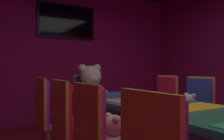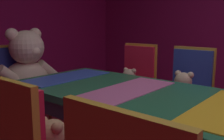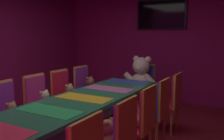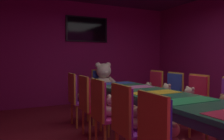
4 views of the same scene
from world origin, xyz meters
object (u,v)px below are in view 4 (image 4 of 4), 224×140
teddy_right_2 (189,98)px  teddy_right_4 (148,90)px  chair_left_2 (103,108)px  teddy_right_1 (224,106)px  wall_tv (87,29)px  teddy_left_3 (97,100)px  teddy_left_4 (84,93)px  teddy_right_3 (166,93)px  teddy_left_2 (112,107)px  chair_left_3 (88,100)px  chair_left_4 (76,94)px  throne_chair (101,86)px  chair_left_0 (160,138)px  teddy_left_0 (173,138)px  chair_right_4 (154,88)px  chair_right_3 (172,92)px  king_teddy_bear (104,80)px  teddy_left_1 (138,119)px  chair_right_2 (195,97)px  banquet_table (156,98)px  chair_left_1 (127,119)px

teddy_right_2 → teddy_right_4: (0.02, 1.20, -0.02)m
chair_left_2 → teddy_right_4: bearing=37.0°
teddy_right_1 → wall_tv: bearing=-78.9°
teddy_right_2 → wall_tv: bearing=-77.1°
teddy_left_3 → teddy_right_2: (1.43, -0.57, 0.01)m
teddy_left_4 → teddy_right_3: teddy_left_4 is taller
teddy_left_2 → chair_left_3: bearing=103.9°
chair_left_4 → wall_tv: 2.54m
chair_left_4 → wall_tv: wall_tv is taller
teddy_left_2 → throne_chair: throne_chair is taller
teddy_right_2 → wall_tv: 3.48m
chair_left_3 → teddy_right_1: bearing=-37.1°
wall_tv → chair_left_0: bearing=-101.5°
teddy_left_0 → chair_right_4: bearing=56.6°
chair_right_3 → throne_chair: size_ratio=1.00×
teddy_left_3 → king_teddy_bear: king_teddy_bear is taller
teddy_left_1 → chair_left_3: 1.21m
chair_left_3 → chair_left_2: bearing=-90.1°
teddy_left_1 → king_teddy_bear: king_teddy_bear is taller
chair_left_3 → chair_right_2: (1.73, -0.57, 0.00)m
teddy_left_3 → throne_chair: (0.73, 1.54, 0.01)m
chair_left_0 → teddy_left_1: bearing=74.2°
teddy_left_1 → teddy_left_2: bearing=92.0°
teddy_left_2 → teddy_right_4: bearing=39.6°
wall_tv → teddy_left_1: bearing=-100.8°
chair_left_4 → teddy_left_3: bearing=-76.0°
teddy_left_1 → teddy_right_4: size_ratio=0.98×
teddy_right_1 → throne_chair: bearing=-75.1°
chair_left_2 → chair_right_4: same height
chair_left_2 → teddy_left_0: bearing=-83.7°
throne_chair → teddy_left_1: bearing=-14.5°
teddy_right_3 → king_teddy_bear: king_teddy_bear is taller
banquet_table → teddy_right_2: 0.71m
teddy_left_2 → chair_left_4: (-0.16, 1.22, 0.01)m
teddy_left_3 → teddy_right_3: bearing=0.1°
teddy_right_3 → wall_tv: bearing=-74.3°
chair_left_0 → teddy_right_3: 2.41m
chair_left_4 → chair_right_2: same height
chair_left_4 → teddy_right_2: size_ratio=2.84×
chair_left_3 → banquet_table: bearing=-34.1°
teddy_left_1 → chair_right_3: (1.56, 1.20, 0.02)m
teddy_right_1 → chair_right_3: bearing=-95.6°
chair_left_3 → teddy_left_4: bearing=78.2°
teddy_right_3 → chair_left_3: bearing=0.1°
chair_left_0 → chair_left_1: 0.62m
chair_left_4 → king_teddy_bear: size_ratio=1.33×
banquet_table → wall_tv: (0.00, 3.11, 1.39)m
teddy_left_3 → wall_tv: size_ratio=0.27×
chair_left_2 → teddy_left_2: size_ratio=3.08×
teddy_left_4 → chair_right_4: bearing=-0.4°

